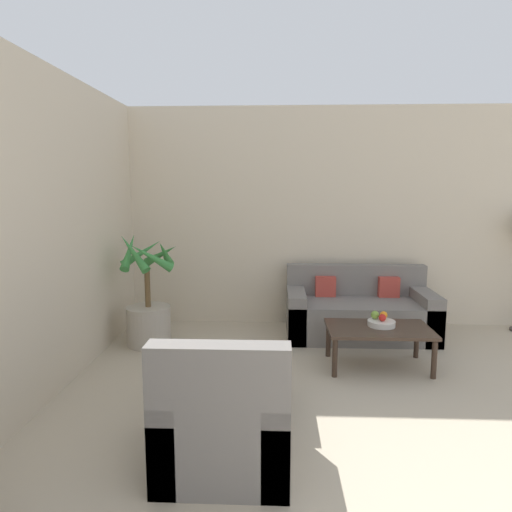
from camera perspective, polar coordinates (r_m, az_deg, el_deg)
wall_back at (r=5.98m, az=18.97°, el=4.55°), size 8.62×0.06×2.70m
potted_palm at (r=5.16m, az=-13.29°, el=-6.44°), size 0.69×0.70×1.25m
sofa_loveseat at (r=5.49m, az=12.73°, el=-6.91°), size 1.67×0.83×0.79m
coffee_table at (r=4.58m, az=15.08°, el=-9.19°), size 0.98×0.61×0.39m
fruit_bowl at (r=4.61m, az=15.40°, el=-8.12°), size 0.26×0.26×0.05m
apple_red at (r=4.58m, az=15.52°, el=-7.43°), size 0.07×0.07×0.07m
apple_green at (r=4.64m, az=14.65°, el=-7.13°), size 0.08×0.08×0.08m
orange_fruit at (r=4.66m, az=15.66°, el=-7.12°), size 0.07×0.07×0.07m
armchair at (r=3.02m, az=-3.84°, el=-19.79°), size 0.78×0.85×0.88m
ottoman at (r=3.78m, az=-1.57°, el=-15.08°), size 0.67×0.54×0.40m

